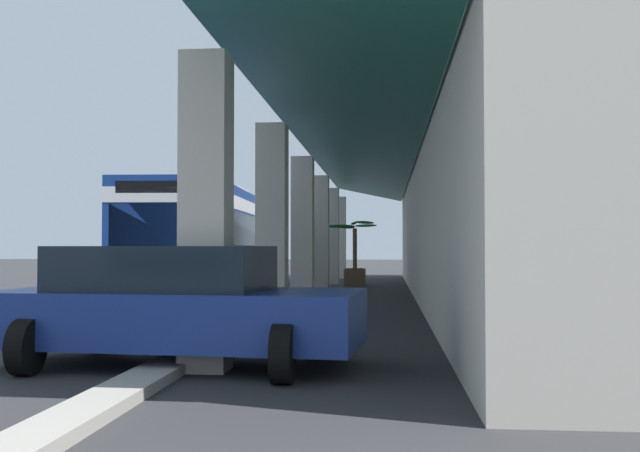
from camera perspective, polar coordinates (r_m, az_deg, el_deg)
ground at (r=23.51m, az=7.47°, el=-5.16°), size 120.00×120.00×0.00m
curb_strip at (r=21.45m, az=-1.70°, el=-5.36°), size 36.48×0.50×0.12m
plaza_building at (r=22.51m, az=23.50°, el=4.27°), size 30.70×16.07×7.43m
transit_bus at (r=22.47m, az=-8.76°, el=-0.59°), size 11.31×3.14×3.34m
parked_sedan_blue at (r=9.24m, az=-11.08°, el=-6.00°), size 2.69×4.54×1.47m
potted_palm at (r=27.50m, az=2.71°, el=-3.20°), size 1.75×1.98×2.46m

